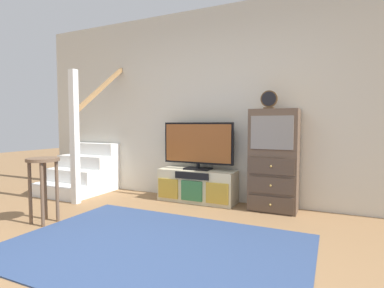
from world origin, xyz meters
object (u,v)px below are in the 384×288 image
media_console (197,186)px  television (198,145)px  bar_stool_near (43,175)px  side_cabinet (274,160)px  desk_clock (269,100)px

media_console → television: bearing=90.0°
media_console → bar_stool_near: (-1.14, -1.53, 0.31)m
side_cabinet → bar_stool_near: bearing=-144.6°
media_console → desk_clock: bearing=-0.3°
television → side_cabinet: size_ratio=0.81×
side_cabinet → bar_stool_near: (-2.18, -1.54, -0.10)m
television → desk_clock: (0.97, -0.03, 0.58)m
media_console → bar_stool_near: size_ratio=1.52×
media_console → television: 0.57m
desk_clock → television: bearing=178.3°
desk_clock → media_console: bearing=179.7°
side_cabinet → desk_clock: 0.75m
television → side_cabinet: bearing=-0.8°
bar_stool_near → desk_clock: bearing=35.9°
television → bar_stool_near: 1.95m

